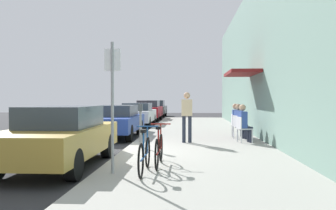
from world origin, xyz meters
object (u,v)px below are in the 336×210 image
(parked_car_0, at_px, (60,136))
(parked_car_2, at_px, (137,114))
(parked_car_1, at_px, (116,121))
(cafe_chair_2, at_px, (235,124))
(street_sign, at_px, (112,97))
(parking_meter, at_px, (141,122))
(pedestrian_standing, at_px, (187,113))
(seated_patron_1, at_px, (240,120))
(parked_car_4, at_px, (156,108))
(seated_patron_0, at_px, (244,122))
(seated_patron_2, at_px, (237,119))
(cafe_chair_0, at_px, (242,128))
(parked_car_3, at_px, (148,110))
(cafe_chair_1, at_px, (238,125))
(bicycle_0, at_px, (145,155))
(bicycle_1, at_px, (159,149))

(parked_car_0, relative_size, parked_car_2, 1.00)
(parked_car_1, height_order, cafe_chair_2, parked_car_1)
(parked_car_1, height_order, street_sign, street_sign)
(parking_meter, height_order, pedestrian_standing, pedestrian_standing)
(seated_patron_1, relative_size, pedestrian_standing, 0.76)
(parked_car_2, height_order, parking_meter, parking_meter)
(street_sign, distance_m, seated_patron_1, 7.02)
(parked_car_4, xyz_separation_m, cafe_chair_2, (4.81, -17.32, -0.13))
(parked_car_2, relative_size, seated_patron_0, 3.41)
(parked_car_4, bearing_deg, parking_meter, -85.71)
(parked_car_2, bearing_deg, seated_patron_2, -52.84)
(cafe_chair_0, bearing_deg, street_sign, -123.05)
(parked_car_0, bearing_deg, parked_car_2, 90.00)
(parked_car_3, distance_m, cafe_chair_1, 13.61)
(parked_car_0, bearing_deg, bicycle_0, -27.22)
(street_sign, relative_size, seated_patron_0, 2.02)
(bicycle_1, distance_m, seated_patron_0, 5.00)
(parked_car_4, height_order, cafe_chair_0, parked_car_4)
(parked_car_0, relative_size, bicycle_1, 2.57)
(parked_car_4, bearing_deg, cafe_chair_1, -75.17)
(street_sign, relative_size, seated_patron_2, 2.02)
(parked_car_4, height_order, seated_patron_1, parked_car_4)
(cafe_chair_1, bearing_deg, parked_car_0, -134.36)
(bicycle_1, relative_size, cafe_chair_2, 1.97)
(parked_car_2, distance_m, bicycle_0, 13.49)
(parking_meter, relative_size, seated_patron_0, 1.02)
(parked_car_0, xyz_separation_m, parked_car_3, (0.00, 17.65, 0.03))
(parked_car_2, height_order, bicycle_0, parked_car_2)
(seated_patron_1, distance_m, seated_patron_2, 0.85)
(bicycle_0, bearing_deg, bicycle_1, 73.14)
(bicycle_0, relative_size, cafe_chair_0, 1.97)
(parking_meter, distance_m, cafe_chair_0, 3.59)
(parked_car_0, relative_size, seated_patron_2, 3.41)
(parked_car_0, bearing_deg, parked_car_1, 90.00)
(cafe_chair_1, height_order, seated_patron_1, seated_patron_1)
(parked_car_4, distance_m, seated_patron_0, 19.78)
(parked_car_0, xyz_separation_m, pedestrian_standing, (2.94, 3.79, 0.39))
(parked_car_0, relative_size, parked_car_4, 1.00)
(bicycle_0, height_order, seated_patron_0, seated_patron_0)
(bicycle_1, xyz_separation_m, seated_patron_2, (2.52, 6.15, 0.34))
(parked_car_2, bearing_deg, cafe_chair_1, -56.57)
(parked_car_1, relative_size, pedestrian_standing, 2.59)
(cafe_chair_1, relative_size, seated_patron_2, 0.67)
(parked_car_0, distance_m, cafe_chair_2, 7.54)
(seated_patron_0, xyz_separation_m, cafe_chair_1, (-0.06, 0.98, -0.19))
(bicycle_0, relative_size, seated_patron_1, 1.33)
(parked_car_3, bearing_deg, cafe_chair_2, -67.90)
(parked_car_0, distance_m, seated_patron_1, 6.94)
(bicycle_0, xyz_separation_m, cafe_chair_0, (2.68, 5.03, 0.14))
(parked_car_1, bearing_deg, seated_patron_0, -25.19)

